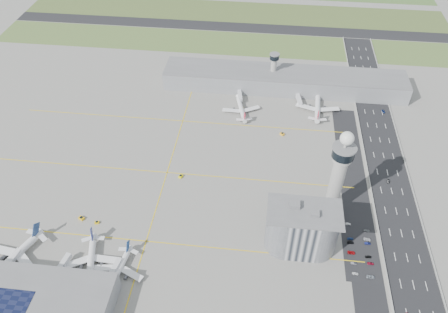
# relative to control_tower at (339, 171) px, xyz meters

# --- Properties ---
(ground) EXTENTS (1000.00, 1000.00, 0.00)m
(ground) POSITION_rel_control_tower_xyz_m (-72.00, -8.00, -35.04)
(ground) COLOR gray
(grass_strip_0) EXTENTS (480.00, 50.00, 0.08)m
(grass_strip_0) POSITION_rel_control_tower_xyz_m (-92.00, 217.00, -35.00)
(grass_strip_0) COLOR #50652F
(grass_strip_0) RESTS_ON ground
(grass_strip_1) EXTENTS (480.00, 60.00, 0.08)m
(grass_strip_1) POSITION_rel_control_tower_xyz_m (-92.00, 292.00, -35.00)
(grass_strip_1) COLOR #445628
(grass_strip_1) RESTS_ON ground
(runway) EXTENTS (480.00, 22.00, 0.10)m
(runway) POSITION_rel_control_tower_xyz_m (-92.00, 254.00, -34.98)
(runway) COLOR black
(runway) RESTS_ON ground
(highway) EXTENTS (28.00, 500.00, 0.10)m
(highway) POSITION_rel_control_tower_xyz_m (43.00, -8.00, -34.99)
(highway) COLOR black
(highway) RESTS_ON ground
(barrier_left) EXTENTS (0.60, 500.00, 1.20)m
(barrier_left) POSITION_rel_control_tower_xyz_m (29.00, -8.00, -34.44)
(barrier_left) COLOR #9E9E99
(barrier_left) RESTS_ON ground
(barrier_right) EXTENTS (0.60, 500.00, 1.20)m
(barrier_right) POSITION_rel_control_tower_xyz_m (57.00, -8.00, -34.44)
(barrier_right) COLOR #9E9E99
(barrier_right) RESTS_ON ground
(landside_road) EXTENTS (18.00, 260.00, 0.08)m
(landside_road) POSITION_rel_control_tower_xyz_m (18.00, -18.00, -35.00)
(landside_road) COLOR black
(landside_road) RESTS_ON ground
(parking_lot) EXTENTS (20.00, 44.00, 0.10)m
(parking_lot) POSITION_rel_control_tower_xyz_m (16.00, -30.00, -34.99)
(parking_lot) COLOR black
(parking_lot) RESTS_ON ground
(taxiway_line_h_0) EXTENTS (260.00, 0.60, 0.01)m
(taxiway_line_h_0) POSITION_rel_control_tower_xyz_m (-112.00, -38.00, -35.04)
(taxiway_line_h_0) COLOR yellow
(taxiway_line_h_0) RESTS_ON ground
(taxiway_line_h_1) EXTENTS (260.00, 0.60, 0.01)m
(taxiway_line_h_1) POSITION_rel_control_tower_xyz_m (-112.00, 22.00, -35.04)
(taxiway_line_h_1) COLOR yellow
(taxiway_line_h_1) RESTS_ON ground
(taxiway_line_h_2) EXTENTS (260.00, 0.60, 0.01)m
(taxiway_line_h_2) POSITION_rel_control_tower_xyz_m (-112.00, 82.00, -35.04)
(taxiway_line_h_2) COLOR yellow
(taxiway_line_h_2) RESTS_ON ground
(taxiway_line_v) EXTENTS (0.60, 260.00, 0.01)m
(taxiway_line_v) POSITION_rel_control_tower_xyz_m (-112.00, 22.00, -35.04)
(taxiway_line_v) COLOR yellow
(taxiway_line_v) RESTS_ON ground
(control_tower) EXTENTS (14.00, 14.00, 64.50)m
(control_tower) POSITION_rel_control_tower_xyz_m (0.00, 0.00, 0.00)
(control_tower) COLOR #ADAAA5
(control_tower) RESTS_ON ground
(secondary_tower) EXTENTS (8.60, 8.60, 31.90)m
(secondary_tower) POSITION_rel_control_tower_xyz_m (-42.00, 142.00, -16.24)
(secondary_tower) COLOR #ADAAA5
(secondary_tower) RESTS_ON ground
(admin_building) EXTENTS (42.00, 24.00, 33.50)m
(admin_building) POSITION_rel_control_tower_xyz_m (-20.01, -30.00, -19.74)
(admin_building) COLOR #B2B2B7
(admin_building) RESTS_ON ground
(terminal_pier) EXTENTS (210.00, 32.00, 15.80)m
(terminal_pier) POSITION_rel_control_tower_xyz_m (-32.00, 140.00, -27.14)
(terminal_pier) COLOR gray
(terminal_pier) RESTS_ON ground
(near_terminal) EXTENTS (84.00, 42.00, 13.00)m
(near_terminal) POSITION_rel_control_tower_xyz_m (-160.07, -90.02, -28.62)
(near_terminal) COLOR gray
(near_terminal) RESTS_ON ground
(airplane_near_a) EXTENTS (53.13, 56.82, 12.73)m
(airplane_near_a) POSITION_rel_control_tower_xyz_m (-184.65, -61.64, -28.67)
(airplane_near_a) COLOR white
(airplane_near_a) RESTS_ON ground
(airplane_near_b) EXTENTS (42.75, 47.03, 11.15)m
(airplane_near_b) POSITION_rel_control_tower_xyz_m (-138.85, -58.69, -29.47)
(airplane_near_b) COLOR white
(airplane_near_b) RESTS_ON ground
(airplane_near_c) EXTENTS (34.77, 39.34, 9.96)m
(airplane_near_c) POSITION_rel_control_tower_xyz_m (-121.82, -62.80, -30.06)
(airplane_near_c) COLOR white
(airplane_near_c) RESTS_ON ground
(airplane_far_a) EXTENTS (40.12, 44.19, 10.50)m
(airplane_far_a) POSITION_rel_control_tower_xyz_m (-66.41, 101.08, -29.79)
(airplane_far_a) COLOR white
(airplane_far_a) RESTS_ON ground
(airplane_far_b) EXTENTS (38.82, 44.84, 11.97)m
(airplane_far_b) POSITION_rel_control_tower_xyz_m (-3.39, 110.33, -29.06)
(airplane_far_b) COLOR white
(airplane_far_b) RESTS_ON ground
(jet_bridge_near_0) EXTENTS (5.39, 14.31, 5.70)m
(jet_bridge_near_0) POSITION_rel_control_tower_xyz_m (-185.00, -69.00, -32.19)
(jet_bridge_near_0) COLOR silver
(jet_bridge_near_0) RESTS_ON ground
(jet_bridge_near_1) EXTENTS (5.39, 14.31, 5.70)m
(jet_bridge_near_1) POSITION_rel_control_tower_xyz_m (-155.00, -69.00, -32.19)
(jet_bridge_near_1) COLOR silver
(jet_bridge_near_1) RESTS_ON ground
(jet_bridge_near_2) EXTENTS (5.39, 14.31, 5.70)m
(jet_bridge_near_2) POSITION_rel_control_tower_xyz_m (-125.00, -69.00, -32.19)
(jet_bridge_near_2) COLOR silver
(jet_bridge_near_2) RESTS_ON ground
(jet_bridge_far_0) EXTENTS (5.39, 14.31, 5.70)m
(jet_bridge_far_0) POSITION_rel_control_tower_xyz_m (-70.00, 124.00, -32.19)
(jet_bridge_far_0) COLOR silver
(jet_bridge_far_0) RESTS_ON ground
(jet_bridge_far_1) EXTENTS (5.39, 14.31, 5.70)m
(jet_bridge_far_1) POSITION_rel_control_tower_xyz_m (-20.00, 124.00, -32.19)
(jet_bridge_far_1) COLOR silver
(jet_bridge_far_1) RESTS_ON ground
(tug_0) EXTENTS (4.11, 3.60, 1.99)m
(tug_0) POSITION_rel_control_tower_xyz_m (-157.00, -25.84, -34.04)
(tug_0) COLOR yellow
(tug_0) RESTS_ON ground
(tug_1) EXTENTS (3.00, 2.19, 1.65)m
(tug_1) POSITION_rel_control_tower_xyz_m (-142.98, -54.34, -34.22)
(tug_1) COLOR yellow
(tug_1) RESTS_ON ground
(tug_2) EXTENTS (3.06, 2.39, 1.59)m
(tug_2) POSITION_rel_control_tower_xyz_m (-146.23, -27.90, -34.25)
(tug_2) COLOR yellow
(tug_2) RESTS_ON ground
(tug_3) EXTENTS (3.23, 3.78, 1.86)m
(tug_3) POSITION_rel_control_tower_xyz_m (-101.45, 18.67, -34.11)
(tug_3) COLOR yellow
(tug_3) RESTS_ON ground
(tug_4) EXTENTS (2.35, 3.08, 1.64)m
(tug_4) POSITION_rel_control_tower_xyz_m (-65.67, 104.21, -34.22)
(tug_4) COLOR gold
(tug_4) RESTS_ON ground
(tug_5) EXTENTS (3.97, 3.97, 1.93)m
(tug_5) POSITION_rel_control_tower_xyz_m (-31.82, 73.65, -34.07)
(tug_5) COLOR #F8AE1D
(tug_5) RESTS_ON ground
(car_lot_0) EXTENTS (3.69, 1.73, 1.22)m
(car_lot_0) POSITION_rel_control_tower_xyz_m (11.48, -46.67, -34.43)
(car_lot_0) COLOR white
(car_lot_0) RESTS_ON ground
(car_lot_1) EXTENTS (3.45, 1.33, 1.12)m
(car_lot_1) POSITION_rel_control_tower_xyz_m (11.37, -39.86, -34.48)
(car_lot_1) COLOR slate
(car_lot_1) RESTS_ON ground
(car_lot_2) EXTENTS (4.53, 2.17, 1.25)m
(car_lot_2) POSITION_rel_control_tower_xyz_m (10.71, -32.50, -34.42)
(car_lot_2) COLOR #A30D11
(car_lot_2) RESTS_ON ground
(car_lot_3) EXTENTS (4.09, 2.03, 1.14)m
(car_lot_3) POSITION_rel_control_tower_xyz_m (10.97, -25.14, -34.47)
(car_lot_3) COLOR black
(car_lot_3) RESTS_ON ground
(car_lot_4) EXTENTS (3.90, 1.88, 1.28)m
(car_lot_4) POSITION_rel_control_tower_xyz_m (11.09, -22.26, -34.40)
(car_lot_4) COLOR navy
(car_lot_4) RESTS_ON ground
(car_lot_5) EXTENTS (3.34, 1.21, 1.10)m
(car_lot_5) POSITION_rel_control_tower_xyz_m (10.75, -10.79, -34.49)
(car_lot_5) COLOR silver
(car_lot_5) RESTS_ON ground
(car_lot_6) EXTENTS (4.69, 2.29, 1.28)m
(car_lot_6) POSITION_rel_control_tower_xyz_m (19.83, -47.94, -34.40)
(car_lot_6) COLOR #8C95A0
(car_lot_6) RESTS_ON ground
(car_lot_7) EXTENTS (3.79, 1.61, 1.09)m
(car_lot_7) POSITION_rel_control_tower_xyz_m (21.03, -38.84, -34.50)
(car_lot_7) COLOR #A4112E
(car_lot_7) RESTS_ON ground
(car_lot_8) EXTENTS (3.66, 1.63, 1.22)m
(car_lot_8) POSITION_rel_control_tower_xyz_m (20.30, -34.30, -34.43)
(car_lot_8) COLOR black
(car_lot_8) RESTS_ON ground
(car_lot_9) EXTENTS (3.66, 1.57, 1.17)m
(car_lot_9) POSITION_rel_control_tower_xyz_m (21.07, -24.56, -34.45)
(car_lot_9) COLOR navy
(car_lot_9) RESTS_ON ground
(car_lot_10) EXTENTS (4.50, 2.59, 1.18)m
(car_lot_10) POSITION_rel_control_tower_xyz_m (21.22, -21.57, -34.45)
(car_lot_10) COLOR silver
(car_lot_10) RESTS_ON ground
(car_lot_11) EXTENTS (3.87, 1.70, 1.11)m
(car_lot_11) POSITION_rel_control_tower_xyz_m (21.84, -14.79, -34.49)
(car_lot_11) COLOR gray
(car_lot_11) RESTS_ON ground
(car_hw_1) EXTENTS (1.87, 4.04, 1.28)m
(car_hw_1) POSITION_rel_control_tower_xyz_m (41.89, 30.63, -34.40)
(car_hw_1) COLOR black
(car_hw_1) RESTS_ON ground
(car_hw_2) EXTENTS (2.75, 4.73, 1.24)m
(car_hw_2) POSITION_rel_control_tower_xyz_m (51.10, 113.14, -34.42)
(car_hw_2) COLOR navy
(car_hw_2) RESTS_ON ground
(car_hw_4) EXTENTS (1.82, 3.45, 1.12)m
(car_hw_4) POSITION_rel_control_tower_xyz_m (35.02, 173.11, -34.48)
(car_hw_4) COLOR gray
(car_hw_4) RESTS_ON ground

